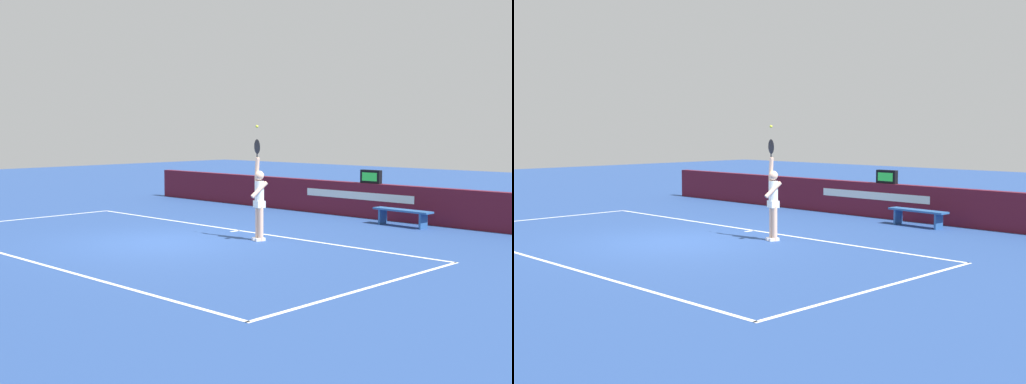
# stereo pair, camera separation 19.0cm
# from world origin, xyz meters

# --- Properties ---
(ground_plane) EXTENTS (60.00, 60.00, 0.00)m
(ground_plane) POSITION_xyz_m (0.00, 0.00, 0.00)
(ground_plane) COLOR navy
(court_lines) EXTENTS (12.10, 5.76, 0.00)m
(court_lines) POSITION_xyz_m (0.00, -0.37, 0.00)
(court_lines) COLOR white
(court_lines) RESTS_ON ground
(back_wall) EXTENTS (16.88, 0.26, 1.01)m
(back_wall) POSITION_xyz_m (0.00, 6.80, 0.51)
(back_wall) COLOR #501221
(back_wall) RESTS_ON ground
(speed_display) EXTENTS (0.66, 0.16, 0.39)m
(speed_display) POSITION_xyz_m (0.99, 6.80, 1.21)
(speed_display) COLOR black
(speed_display) RESTS_ON back_wall
(tennis_player) EXTENTS (0.46, 0.44, 2.36)m
(tennis_player) POSITION_xyz_m (1.45, 1.69, 0.97)
(tennis_player) COLOR beige
(tennis_player) RESTS_ON ground
(tennis_ball) EXTENTS (0.06, 0.06, 0.06)m
(tennis_ball) POSITION_xyz_m (1.29, 1.78, 2.63)
(tennis_ball) COLOR #D2DD34
(courtside_bench_near) EXTENTS (1.72, 0.45, 0.45)m
(courtside_bench_near) POSITION_xyz_m (2.56, 6.00, 0.35)
(courtside_bench_near) COLOR #265392
(courtside_bench_near) RESTS_ON ground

